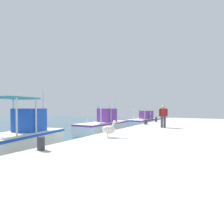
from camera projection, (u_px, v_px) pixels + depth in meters
quay_pier at (200, 149)px, 8.34m from camera, size 36.00×10.00×0.80m
fishing_boat_second at (23, 137)px, 9.61m from camera, size 5.01×2.97×3.29m
fishing_boat_third at (103, 125)px, 16.42m from camera, size 5.79×2.15×3.16m
fishing_boat_fourth at (144, 121)px, 22.99m from camera, size 6.07×2.63×2.86m
pelican at (109, 129)px, 9.10m from camera, size 0.73×0.89×0.82m
fisherman_standing at (163, 115)px, 13.44m from camera, size 0.41×0.56×1.61m
mooring_bollard_second at (41, 143)px, 6.37m from camera, size 0.25×0.25×0.46m
mooring_bollard_third at (146, 122)px, 16.01m from camera, size 0.26×0.26×0.39m
mooring_bollard_fourth at (156, 119)px, 18.81m from camera, size 0.21×0.21×0.48m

